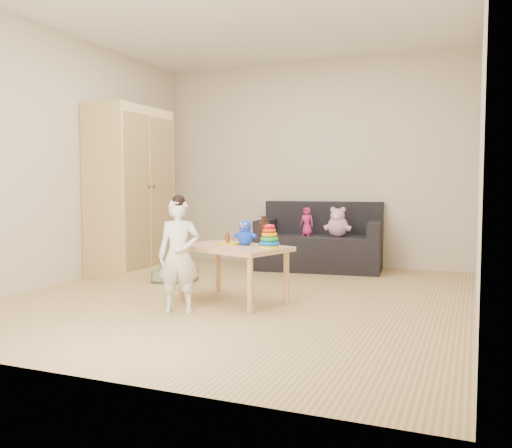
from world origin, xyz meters
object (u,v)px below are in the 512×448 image
at_px(sofa, 319,253).
at_px(toddler, 179,257).
at_px(wardrobe, 131,191).
at_px(play_table, 233,274).

relative_size(sofa, toddler, 1.65).
xyz_separation_m(wardrobe, toddler, (1.52, -1.52, -0.51)).
relative_size(wardrobe, play_table, 2.04).
bearing_deg(play_table, toddler, -113.94).
relative_size(play_table, toddler, 1.05).
height_order(wardrobe, sofa, wardrobe).
distance_m(wardrobe, sofa, 2.35).
xyz_separation_m(sofa, play_table, (-0.21, -2.06, 0.04)).
bearing_deg(wardrobe, play_table, -29.81).
distance_m(play_table, toddler, 0.60).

